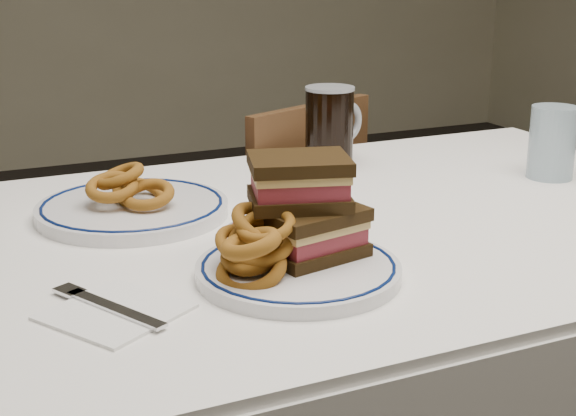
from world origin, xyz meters
name	(u,v)px	position (x,y,z in m)	size (l,w,h in m)	color
dining_table	(368,276)	(0.00, 0.00, 0.64)	(1.27, 0.87, 0.75)	white
chair_far	(277,254)	(0.11, 0.63, 0.45)	(0.50, 0.50, 0.82)	#3F2414
main_plate	(298,270)	(-0.21, -0.19, 0.76)	(0.26, 0.26, 0.02)	white
reuben_sandwich	(305,206)	(-0.19, -0.16, 0.83)	(0.15, 0.14, 0.13)	black
onion_rings_main	(255,245)	(-0.27, -0.19, 0.80)	(0.12, 0.12, 0.11)	brown
ketchup_ramekin	(249,236)	(-0.25, -0.11, 0.79)	(0.06, 0.06, 0.03)	silver
beer_mug	(330,126)	(0.07, 0.28, 0.83)	(0.13, 0.09, 0.15)	black
water_glass	(552,142)	(0.40, 0.05, 0.81)	(0.08, 0.08, 0.13)	#90AABA
far_plate	(133,208)	(-0.34, 0.14, 0.76)	(0.29, 0.29, 0.02)	white
onion_rings_far	(130,188)	(-0.34, 0.14, 0.79)	(0.13, 0.13, 0.09)	brown
napkin_fork	(113,311)	(-0.45, -0.20, 0.75)	(0.18, 0.19, 0.01)	white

